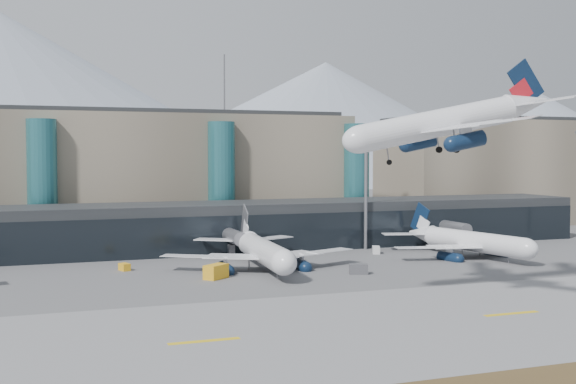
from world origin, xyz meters
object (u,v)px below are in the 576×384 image
Objects in this scene: jet_parked_right at (462,235)px; veh_b at (124,267)px; veh_g at (297,257)px; veh_h at (216,272)px; lightmast_mid at (366,182)px; veh_e at (520,247)px; veh_c at (359,269)px; veh_d at (376,250)px; jet_parked_mid at (260,243)px; hero_jet at (457,114)px.

veh_b is (-65.92, 4.23, -3.64)m from jet_parked_right.
veh_b is at bearing -129.87° from veh_g.
lightmast_mid is at bearing -7.25° from veh_h.
veh_c is at bearing -141.85° from veh_e.
veh_d reaches higher than veh_b.
veh_h is at bearing 137.73° from veh_d.
lightmast_mid reaches higher than jet_parked_right.
veh_e is 1.50× the size of veh_g.
jet_parked_mid is 18.81m from veh_c.
hero_jet is 35.51m from veh_c.
veh_e is (80.61, -3.55, 0.32)m from veh_b.
veh_d is at bearing -104.34° from veh_b.
veh_d is 0.78× the size of veh_e.
veh_d is at bearing -67.11° from jet_parked_mid.
veh_b is at bearing 134.83° from hero_jet.
jet_parked_mid is 24.09m from veh_b.
veh_g is at bearing 124.03° from veh_d.
veh_g is (-19.74, -10.68, -13.76)m from lightmast_mid.
veh_e is at bearing 37.47° from veh_c.
hero_jet is at bearing -171.11° from veh_d.
jet_parked_right is 8.31× the size of veh_h.
jet_parked_mid reaches higher than veh_h.
veh_b is at bearing 74.08° from jet_parked_right.
jet_parked_mid is (-28.95, -16.30, -9.90)m from lightmast_mid.
lightmast_mid is at bearing -56.34° from jet_parked_mid.
jet_parked_mid is at bearing -121.30° from veh_b.
jet_parked_mid is at bearing 158.25° from veh_c.
veh_b is 0.98× the size of veh_g.
veh_b is 80.69m from veh_e.
jet_parked_right is 53.73m from veh_h.
jet_parked_right is (42.67, 0.69, -0.23)m from jet_parked_mid.
veh_d is at bearing 60.37° from veh_g.
hero_jet is 46.48m from veh_h.
lightmast_mid is at bearing 173.02° from veh_e.
jet_parked_right is at bearing -113.04° from veh_b.
veh_b is (-23.26, 4.92, -3.87)m from jet_parked_mid.
jet_parked_mid is 13.69m from veh_h.
veh_c reaches higher than veh_b.
veh_d is 19.18m from veh_g.
jet_parked_mid is 42.67m from jet_parked_right.
lightmast_mid is at bearing 29.06° from jet_parked_right.
veh_e reaches higher than veh_g.
lightmast_mid is 6.05× the size of veh_h.
veh_g is (-48.14, 4.24, -0.30)m from veh_e.
hero_jet is at bearing -115.71° from veh_e.
lightmast_mid is 0.73× the size of jet_parked_right.
veh_h is (-67.53, -9.89, 0.21)m from veh_e.
jet_parked_right is 11.31× the size of veh_c.
veh_e is 68.25m from veh_h.
veh_g is at bearing -108.14° from veh_b.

